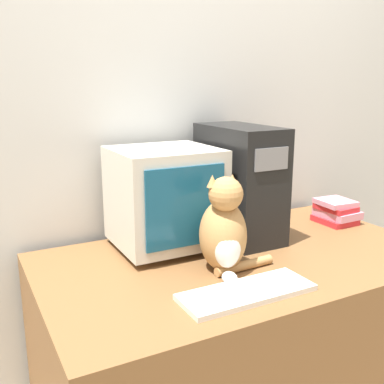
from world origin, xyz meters
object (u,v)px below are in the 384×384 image
object	(u,v)px
cat	(224,231)
book_stack	(336,212)
crt_monitor	(165,197)
computer_tower	(239,182)
pen	(205,292)
keyboard	(247,292)

from	to	relation	value
cat	book_stack	size ratio (longest dim) A/B	1.86
crt_monitor	computer_tower	size ratio (longest dim) A/B	0.85
computer_tower	pen	distance (m)	0.62
keyboard	book_stack	xyz separation A→B (m)	(0.81, 0.43, 0.04)
computer_tower	pen	world-z (taller)	computer_tower
computer_tower	keyboard	bearing A→B (deg)	-120.68
computer_tower	keyboard	distance (m)	0.61
book_stack	pen	xyz separation A→B (m)	(-0.92, -0.35, -0.05)
crt_monitor	computer_tower	world-z (taller)	computer_tower
crt_monitor	keyboard	size ratio (longest dim) A/B	0.92
crt_monitor	pen	world-z (taller)	crt_monitor
crt_monitor	cat	bearing A→B (deg)	-74.15
computer_tower	book_stack	xyz separation A→B (m)	(0.52, -0.06, -0.19)
cat	book_stack	bearing A→B (deg)	36.17
cat	book_stack	distance (m)	0.81
crt_monitor	keyboard	bearing A→B (deg)	-84.19
computer_tower	cat	xyz separation A→B (m)	(-0.25, -0.29, -0.09)
book_stack	computer_tower	bearing A→B (deg)	173.50
cat	crt_monitor	bearing A→B (deg)	125.48
keyboard	book_stack	size ratio (longest dim) A/B	2.32
book_stack	pen	world-z (taller)	book_stack
book_stack	crt_monitor	bearing A→B (deg)	174.92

